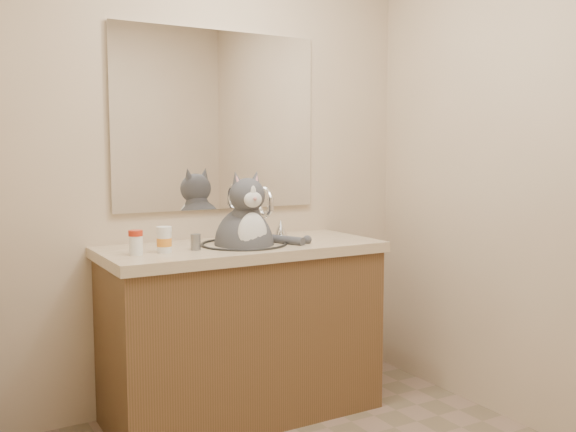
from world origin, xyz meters
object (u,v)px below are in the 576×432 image
at_px(cat, 245,240).
at_px(pill_bottle_orange, 164,240).
at_px(pill_bottle_redcap, 136,242).
at_px(grey_canister, 196,242).

bearing_deg(cat, pill_bottle_orange, -173.47).
height_order(cat, pill_bottle_orange, cat).
xyz_separation_m(pill_bottle_redcap, grey_canister, (0.27, -0.01, -0.02)).
height_order(pill_bottle_redcap, grey_canister, pill_bottle_redcap).
xyz_separation_m(cat, pill_bottle_redcap, (-0.54, -0.02, 0.03)).
relative_size(pill_bottle_redcap, grey_canister, 1.46).
relative_size(cat, pill_bottle_redcap, 5.27).
relative_size(pill_bottle_orange, grey_canister, 1.58).
relative_size(cat, grey_canister, 7.71).
xyz_separation_m(pill_bottle_redcap, pill_bottle_orange, (0.13, 0.00, 0.00)).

